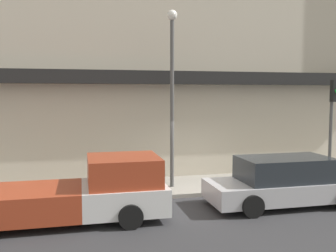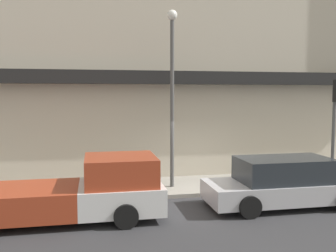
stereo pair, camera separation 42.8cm
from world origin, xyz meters
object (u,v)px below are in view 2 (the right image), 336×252
object	(u,v)px
pickup_truck	(73,193)
street_lamp	(172,79)
parked_car	(284,183)
fire_hydrant	(239,177)
traffic_light	(335,113)

from	to	relation	value
pickup_truck	street_lamp	bearing A→B (deg)	38.40
pickup_truck	parked_car	bearing A→B (deg)	1.12
street_lamp	fire_hydrant	bearing A→B (deg)	-12.18
pickup_truck	street_lamp	xyz separation A→B (m)	(3.34, 2.54, 3.23)
street_lamp	traffic_light	xyz separation A→B (m)	(5.93, -0.82, -1.21)
street_lamp	traffic_light	bearing A→B (deg)	-7.83
pickup_truck	street_lamp	distance (m)	5.30
pickup_truck	traffic_light	xyz separation A→B (m)	(9.28, 1.73, 2.02)
fire_hydrant	street_lamp	world-z (taller)	street_lamp
traffic_light	pickup_truck	bearing A→B (deg)	-169.44
street_lamp	traffic_light	size ratio (longest dim) A/B	1.63
parked_car	street_lamp	xyz separation A→B (m)	(-3.01, 2.54, 3.26)
parked_car	traffic_light	world-z (taller)	traffic_light
street_lamp	traffic_light	distance (m)	6.11
fire_hydrant	pickup_truck	bearing A→B (deg)	-160.28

